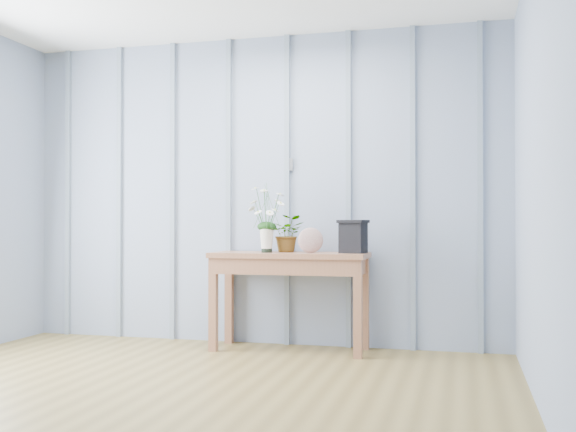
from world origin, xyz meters
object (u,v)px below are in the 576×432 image
(sideboard, at_px, (290,267))
(daisy_vase, at_px, (267,210))
(felt_disc_vessel, at_px, (311,240))
(carved_box, at_px, (353,236))

(sideboard, bearing_deg, daisy_vase, -161.72)
(sideboard, xyz_separation_m, felt_disc_vessel, (0.18, -0.05, 0.21))
(daisy_vase, bearing_deg, felt_disc_vessel, 1.44)
(felt_disc_vessel, bearing_deg, daisy_vase, 166.27)
(daisy_vase, distance_m, carved_box, 0.69)
(daisy_vase, xyz_separation_m, felt_disc_vessel, (0.34, 0.01, -0.23))
(sideboard, relative_size, daisy_vase, 2.32)
(daisy_vase, relative_size, felt_disc_vessel, 2.69)
(carved_box, bearing_deg, daisy_vase, -175.53)
(felt_disc_vessel, bearing_deg, sideboard, 149.94)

